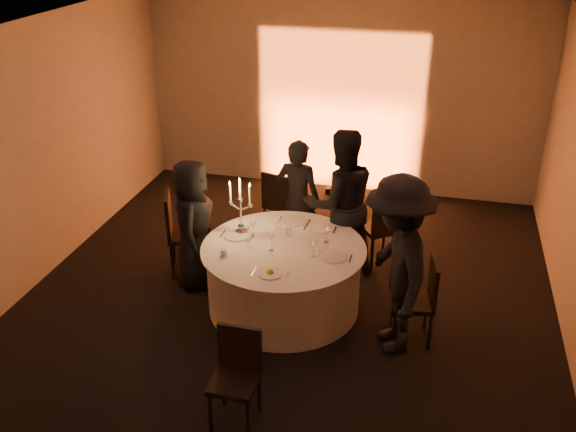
% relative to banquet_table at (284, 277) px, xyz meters
% --- Properties ---
extents(floor, '(7.00, 7.00, 0.00)m').
position_rel_banquet_table_xyz_m(floor, '(0.00, 0.00, -0.38)').
color(floor, black).
rests_on(floor, ground).
extents(ceiling, '(7.00, 7.00, 0.00)m').
position_rel_banquet_table_xyz_m(ceiling, '(0.00, 0.00, 2.62)').
color(ceiling, white).
rests_on(ceiling, wall_back).
extents(wall_back, '(7.00, 0.00, 7.00)m').
position_rel_banquet_table_xyz_m(wall_back, '(0.00, 3.50, 1.12)').
color(wall_back, '#A4A099').
rests_on(wall_back, floor).
extents(wall_front, '(7.00, 0.00, 7.00)m').
position_rel_banquet_table_xyz_m(wall_front, '(0.00, -3.50, 1.12)').
color(wall_front, '#A4A099').
rests_on(wall_front, floor).
extents(wall_left, '(0.00, 7.00, 7.00)m').
position_rel_banquet_table_xyz_m(wall_left, '(-3.00, 0.00, 1.12)').
color(wall_left, '#A4A099').
rests_on(wall_left, floor).
extents(uplighter_fixture, '(0.25, 0.12, 0.10)m').
position_rel_banquet_table_xyz_m(uplighter_fixture, '(0.00, 3.20, -0.33)').
color(uplighter_fixture, black).
rests_on(uplighter_fixture, floor).
extents(banquet_table, '(1.80, 1.80, 0.77)m').
position_rel_banquet_table_xyz_m(banquet_table, '(0.00, 0.00, 0.00)').
color(banquet_table, black).
rests_on(banquet_table, floor).
extents(chair_left, '(0.59, 0.59, 1.05)m').
position_rel_banquet_table_xyz_m(chair_left, '(-1.41, 0.46, 0.21)').
color(chair_left, black).
rests_on(chair_left, floor).
extents(chair_back_left, '(0.50, 0.50, 0.94)m').
position_rel_banquet_table_xyz_m(chair_back_left, '(-0.48, 1.66, 0.14)').
color(chair_back_left, black).
rests_on(chair_back_left, floor).
extents(chair_back_right, '(0.58, 0.58, 0.96)m').
position_rel_banquet_table_xyz_m(chair_back_right, '(0.95, 1.24, 0.16)').
color(chair_back_right, black).
rests_on(chair_back_right, floor).
extents(chair_right, '(0.47, 0.47, 0.93)m').
position_rel_banquet_table_xyz_m(chair_right, '(1.50, -0.23, 0.14)').
color(chair_right, black).
rests_on(chair_right, floor).
extents(chair_front, '(0.40, 0.40, 0.90)m').
position_rel_banquet_table_xyz_m(chair_front, '(0.03, -1.75, 0.12)').
color(chair_front, black).
rests_on(chair_front, floor).
extents(guest_left, '(0.65, 0.86, 1.57)m').
position_rel_banquet_table_xyz_m(guest_left, '(-1.14, 0.26, 0.40)').
color(guest_left, black).
rests_on(guest_left, floor).
extents(guest_back_left, '(0.60, 0.43, 1.56)m').
position_rel_banquet_table_xyz_m(guest_back_left, '(-0.13, 1.23, 0.40)').
color(guest_back_left, black).
rests_on(guest_back_left, floor).
extents(guest_back_right, '(1.11, 1.03, 1.84)m').
position_rel_banquet_table_xyz_m(guest_back_right, '(0.46, 0.93, 0.54)').
color(guest_back_right, black).
rests_on(guest_back_right, floor).
extents(guest_right, '(1.04, 1.37, 1.88)m').
position_rel_banquet_table_xyz_m(guest_right, '(1.24, -0.40, 0.56)').
color(guest_right, black).
rests_on(guest_right, floor).
extents(plate_left, '(0.36, 0.29, 0.01)m').
position_rel_banquet_table_xyz_m(plate_left, '(-0.57, 0.12, 0.39)').
color(plate_left, white).
rests_on(plate_left, banquet_table).
extents(plate_back_left, '(0.36, 0.29, 0.01)m').
position_rel_banquet_table_xyz_m(plate_back_left, '(-0.03, 0.62, 0.39)').
color(plate_back_left, white).
rests_on(plate_back_left, banquet_table).
extents(plate_back_right, '(0.36, 0.26, 0.01)m').
position_rel_banquet_table_xyz_m(plate_back_right, '(0.30, 0.52, 0.39)').
color(plate_back_right, white).
rests_on(plate_back_right, banquet_table).
extents(plate_right, '(0.36, 0.29, 0.01)m').
position_rel_banquet_table_xyz_m(plate_right, '(0.57, -0.09, 0.39)').
color(plate_right, white).
rests_on(plate_right, banquet_table).
extents(plate_front, '(0.36, 0.25, 0.08)m').
position_rel_banquet_table_xyz_m(plate_front, '(0.01, -0.57, 0.40)').
color(plate_front, white).
rests_on(plate_front, banquet_table).
extents(coffee_cup, '(0.11, 0.11, 0.07)m').
position_rel_banquet_table_xyz_m(coffee_cup, '(-0.57, -0.32, 0.42)').
color(coffee_cup, white).
rests_on(coffee_cup, banquet_table).
extents(candelabra, '(0.28, 0.13, 0.67)m').
position_rel_banquet_table_xyz_m(candelabra, '(-0.55, 0.22, 0.62)').
color(candelabra, silver).
rests_on(candelabra, banquet_table).
extents(wine_glass_a, '(0.07, 0.07, 0.19)m').
position_rel_banquet_table_xyz_m(wine_glass_a, '(0.43, 0.22, 0.52)').
color(wine_glass_a, white).
rests_on(wine_glass_a, banquet_table).
extents(wine_glass_b, '(0.07, 0.07, 0.19)m').
position_rel_banquet_table_xyz_m(wine_glass_b, '(-0.42, 0.02, 0.52)').
color(wine_glass_b, white).
rests_on(wine_glass_b, banquet_table).
extents(wine_glass_c, '(0.07, 0.07, 0.19)m').
position_rel_banquet_table_xyz_m(wine_glass_c, '(0.36, -0.13, 0.52)').
color(wine_glass_c, white).
rests_on(wine_glass_c, banquet_table).
extents(wine_glass_d, '(0.07, 0.07, 0.19)m').
position_rel_banquet_table_xyz_m(wine_glass_d, '(-0.11, -0.11, 0.52)').
color(wine_glass_d, white).
rests_on(wine_glass_d, banquet_table).
extents(wine_glass_e, '(0.07, 0.07, 0.19)m').
position_rel_banquet_table_xyz_m(wine_glass_e, '(-0.38, 0.14, 0.52)').
color(wine_glass_e, white).
rests_on(wine_glass_e, banquet_table).
extents(tumbler_a, '(0.07, 0.07, 0.09)m').
position_rel_banquet_table_xyz_m(tumbler_a, '(-0.16, 0.39, 0.43)').
color(tumbler_a, white).
rests_on(tumbler_a, banquet_table).
extents(tumbler_b, '(0.07, 0.07, 0.09)m').
position_rel_banquet_table_xyz_m(tumbler_b, '(-0.00, 0.27, 0.43)').
color(tumbler_b, white).
rests_on(tumbler_b, banquet_table).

